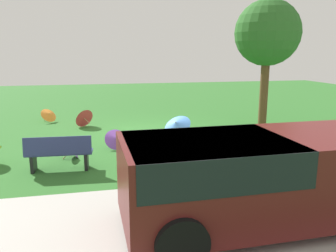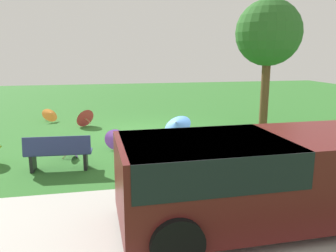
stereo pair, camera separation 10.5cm
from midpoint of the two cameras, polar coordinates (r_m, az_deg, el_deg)
name	(u,v)px [view 2 (the right image)]	position (r m, az deg, el deg)	size (l,w,h in m)	color
ground	(146,133)	(12.38, -3.46, -1.14)	(40.00, 40.00, 0.00)	#2D6B28
road_strip	(201,222)	(6.11, 6.03, -15.87)	(40.00, 3.51, 0.01)	#B2AFA8
van_dark	(247,174)	(5.83, 13.75, -7.81)	(4.63, 2.19, 1.53)	#591919
park_bench	(58,152)	(8.76, -17.72, -4.29)	(1.63, 0.57, 0.90)	navy
shade_tree	(268,34)	(13.40, 16.84, 14.69)	(2.43, 2.43, 4.81)	brown
parasol_purple_0	(116,139)	(10.38, -8.48, -2.12)	(0.77, 0.72, 0.63)	tan
parasol_orange_0	(50,114)	(15.03, -19.09, 1.90)	(0.86, 0.85, 0.63)	tan
parasol_red_0	(84,117)	(13.69, -13.75, 1.42)	(0.85, 0.75, 0.74)	tan
parasol_blue_0	(177,124)	(11.25, 1.76, 0.32)	(1.25, 1.25, 0.90)	tan
parasol_purple_1	(72,149)	(9.75, -15.70, -3.77)	(0.62, 0.69, 0.51)	tan
parasol_purple_2	(215,148)	(9.48, 8.33, -3.66)	(0.83, 0.81, 0.57)	tan
parasol_blue_1	(257,133)	(10.11, 15.10, -1.19)	(1.00, 1.01, 0.85)	tan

